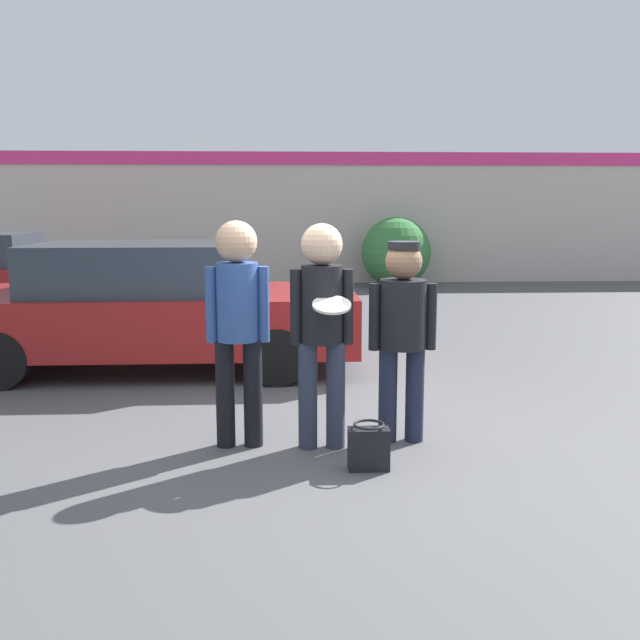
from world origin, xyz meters
The scene contains 8 objects.
ground_plane centered at (0.00, 0.00, 0.00)m, with size 56.00×56.00×0.00m, color #4C4C4F.
storefront_building centered at (0.00, 11.65, 1.58)m, with size 24.00×0.22×3.10m.
person_left centered at (-0.86, -0.07, 1.08)m, with size 0.50×0.33×1.80m.
person_middle_with_frisbee centered at (-0.21, -0.14, 1.06)m, with size 0.49×0.55×1.77m.
person_right centered at (0.45, -0.02, 0.98)m, with size 0.54×0.37×1.63m.
parked_car_near centered at (-2.04, 2.69, 0.74)m, with size 4.67×1.92×1.47m.
shrub centered at (2.10, 10.66, 0.80)m, with size 1.60×1.60×1.60m.
handbag centered at (0.11, -0.64, 0.17)m, with size 0.30×0.23×0.35m.
Camera 1 is at (-0.51, -5.58, 1.93)m, focal length 40.00 mm.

